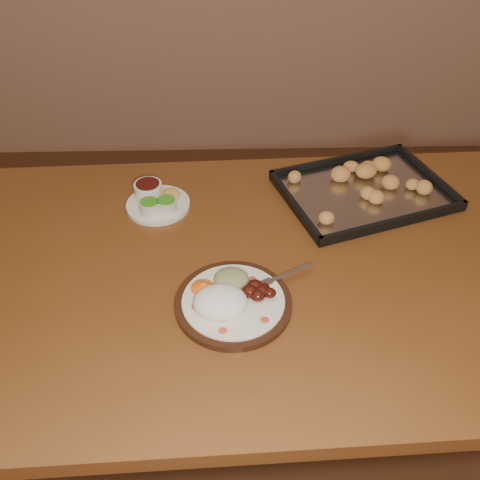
{
  "coord_description": "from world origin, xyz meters",
  "views": [
    {
      "loc": [
        0.15,
        -0.65,
        1.59
      ],
      "look_at": [
        0.17,
        0.3,
        0.77
      ],
      "focal_mm": 40.0,
      "sensor_mm": 36.0,
      "label": 1
    }
  ],
  "objects": [
    {
      "name": "dinner_plate",
      "position": [
        0.15,
        0.11,
        0.77
      ],
      "size": [
        0.3,
        0.25,
        0.06
      ],
      "rotation": [
        0.0,
        0.0,
        0.44
      ],
      "color": "black",
      "rests_on": "dining_table"
    },
    {
      "name": "condiment_saucer",
      "position": [
        -0.04,
        0.47,
        0.77
      ],
      "size": [
        0.16,
        0.16,
        0.06
      ],
      "rotation": [
        0.0,
        0.0,
        0.46
      ],
      "color": "white",
      "rests_on": "dining_table"
    },
    {
      "name": "baking_tray",
      "position": [
        0.51,
        0.51,
        0.76
      ],
      "size": [
        0.5,
        0.43,
        0.04
      ],
      "rotation": [
        0.0,
        0.0,
        0.33
      ],
      "color": "black",
      "rests_on": "dining_table"
    },
    {
      "name": "dining_table",
      "position": [
        0.19,
        0.24,
        0.65
      ],
      "size": [
        1.53,
        0.96,
        0.75
      ],
      "rotation": [
        0.0,
        0.0,
        0.04
      ],
      "color": "brown",
      "rests_on": "ground"
    }
  ]
}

